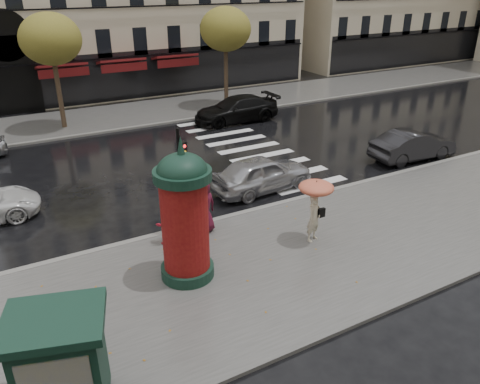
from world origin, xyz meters
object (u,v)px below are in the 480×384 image
car_silver (262,173)px  man_burgundy (203,206)px  woman_umbrella (315,201)px  morris_column (184,213)px  car_black (236,109)px  car_darkgrey (413,145)px  traffic_light (181,171)px  woman_red (165,223)px  newsstand (61,362)px

car_silver → man_burgundy: bearing=117.0°
woman_umbrella → morris_column: size_ratio=0.51×
morris_column → car_black: 17.02m
car_darkgrey → car_black: bearing=27.2°
traffic_light → car_silver: traffic_light is taller
man_burgundy → morris_column: morris_column is taller
traffic_light → car_darkgrey: bearing=6.5°
traffic_light → man_burgundy: bearing=-28.2°
man_burgundy → traffic_light: size_ratio=0.52×
man_burgundy → car_darkgrey: size_ratio=0.44×
woman_red → car_black: 15.15m
newsstand → morris_column: bearing=38.1°
traffic_light → car_darkgrey: 13.12m
morris_column → car_darkgrey: (13.89, 4.00, -1.50)m
woman_red → newsstand: (-4.20, -5.32, 0.46)m
man_burgundy → traffic_light: bearing=-37.2°
man_burgundy → car_silver: (3.77, 2.25, -0.34)m
man_burgundy → traffic_light: (-0.62, 0.33, 1.31)m
man_burgundy → woman_umbrella: bearing=133.0°
traffic_light → newsstand: (-5.04, -5.73, -1.10)m
woman_red → traffic_light: traffic_light is taller
morris_column → newsstand: (-4.07, -3.20, -0.92)m
man_burgundy → traffic_light: traffic_light is taller
car_silver → car_black: size_ratio=0.83×
man_burgundy → morris_column: bearing=45.4°
woman_umbrella → car_silver: 4.75m
newsstand → traffic_light: bearing=48.7°
man_burgundy → car_black: (7.79, 11.93, -0.32)m
man_burgundy → newsstand: 7.82m
man_burgundy → traffic_light: 1.49m
woman_umbrella → woman_red: bearing=152.9°
car_darkgrey → car_black: size_ratio=0.83×
morris_column → newsstand: 5.26m
woman_umbrella → car_silver: woman_umbrella is taller
car_silver → car_black: (4.02, 9.67, 0.02)m
newsstand → car_darkgrey: 19.36m
woman_red → car_silver: size_ratio=0.33×
car_silver → traffic_light: bearing=109.8°
newsstand → car_darkgrey: (17.97, 7.20, -0.58)m
car_black → car_silver: bearing=-22.1°
car_silver → car_darkgrey: size_ratio=1.00×
man_burgundy → car_silver: man_burgundy is taller
man_burgundy → woman_red: bearing=-5.9°
woman_red → car_darkgrey: size_ratio=0.33×
man_burgundy → car_darkgrey: 12.45m
woman_red → man_burgundy: 1.48m
woman_red → morris_column: morris_column is taller
newsstand → car_darkgrey: size_ratio=0.52×
traffic_light → car_silver: (4.39, 1.92, -1.66)m
woman_red → morris_column: bearing=70.8°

